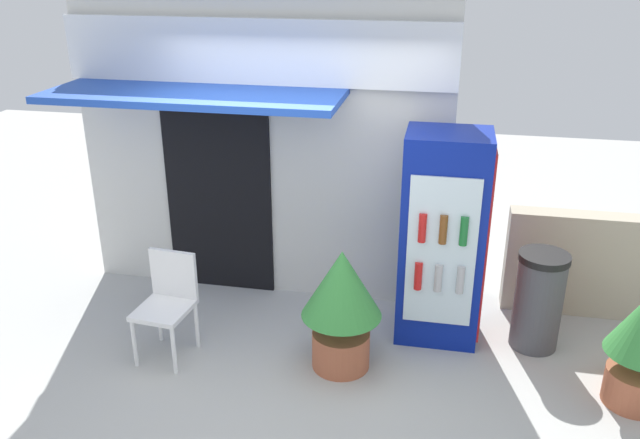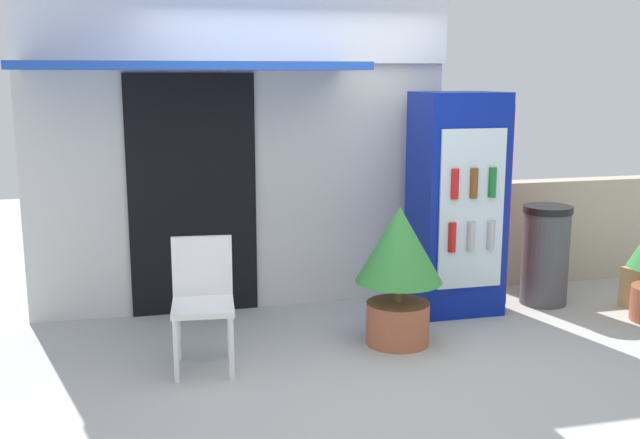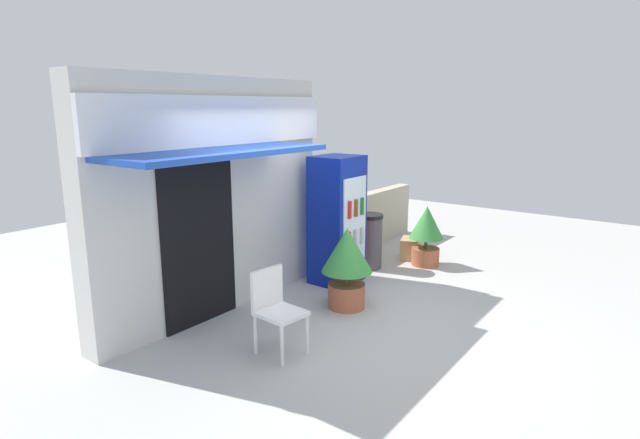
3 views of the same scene
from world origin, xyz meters
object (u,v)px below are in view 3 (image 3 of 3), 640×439
object	(u,v)px
plastic_chair	(275,305)
potted_plant_near_shop	(347,261)
potted_plant_curbside	(426,231)
drink_cooler	(338,220)
cardboard_box	(410,248)
trash_bin	(369,241)

from	to	relation	value
plastic_chair	potted_plant_near_shop	distance (m)	1.45
potted_plant_curbside	drink_cooler	bearing A→B (deg)	154.79
cardboard_box	plastic_chair	bearing A→B (deg)	-174.17
drink_cooler	plastic_chair	distance (m)	2.35
potted_plant_near_shop	trash_bin	bearing A→B (deg)	21.47
potted_plant_curbside	trash_bin	world-z (taller)	potted_plant_curbside
drink_cooler	cardboard_box	distance (m)	1.85
potted_plant_near_shop	cardboard_box	size ratio (longest dim) A/B	2.53
drink_cooler	potted_plant_curbside	bearing A→B (deg)	-25.21
plastic_chair	cardboard_box	distance (m)	3.89
plastic_chair	potted_plant_curbside	size ratio (longest dim) A/B	0.92
drink_cooler	plastic_chair	size ratio (longest dim) A/B	2.08
drink_cooler	trash_bin	xyz separation A→B (m)	(0.83, -0.04, -0.48)
plastic_chair	potted_plant_curbside	bearing A→B (deg)	0.46
drink_cooler	potted_plant_near_shop	bearing A→B (deg)	-138.65
potted_plant_near_shop	potted_plant_curbside	size ratio (longest dim) A/B	1.07
potted_plant_near_shop	trash_bin	distance (m)	1.71
plastic_chair	potted_plant_near_shop	xyz separation A→B (m)	(1.44, 0.07, 0.11)
potted_plant_curbside	plastic_chair	bearing A→B (deg)	-179.54
potted_plant_curbside	trash_bin	xyz separation A→B (m)	(-0.66, 0.66, -0.12)
potted_plant_curbside	cardboard_box	bearing A→B (deg)	65.35
drink_cooler	potted_plant_near_shop	xyz separation A→B (m)	(-0.75, -0.66, -0.30)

